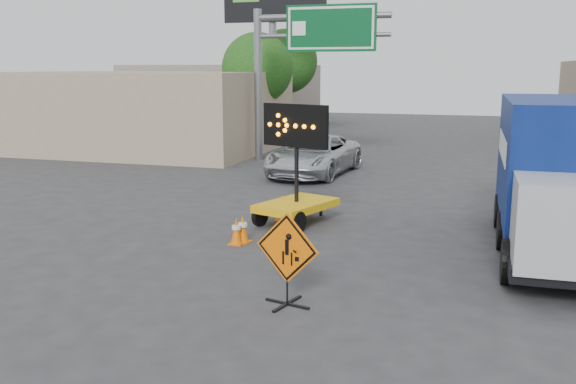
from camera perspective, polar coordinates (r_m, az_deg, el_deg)
The scene contains 14 objects.
ground at distance 11.36m, azimuth -2.74°, elevation -10.85°, with size 100.00×100.00×0.00m, color #2D2D30.
storefront_left_near at distance 34.79m, azimuth -13.27°, elevation 7.06°, with size 14.00×10.00×4.00m, color tan.
storefront_left_far at distance 47.73m, azimuth -5.71°, elevation 8.53°, with size 12.00×10.00×4.40m, color gray.
highway_gantry at distance 29.01m, azimuth 1.21°, elevation 12.68°, with size 6.18×0.38×6.90m.
billboard at distance 37.85m, azimuth -1.22°, elevation 15.75°, with size 6.10×0.54×9.85m.
tree_left_near at distance 33.95m, azimuth -2.75°, elevation 10.90°, with size 3.71×3.71×6.03m.
tree_left_far at distance 41.85m, azimuth -0.23°, elevation 11.52°, with size 4.10×4.10×6.66m.
construction_sign at distance 11.50m, azimuth -0.07°, elevation -5.78°, with size 1.26×0.90×1.72m.
arrow_board at distance 17.52m, azimuth 0.76°, elevation -0.52°, with size 2.06×2.63×3.28m.
pickup_truck at distance 25.67m, azimuth 2.31°, elevation 3.29°, with size 2.59×5.63×1.56m, color silver.
box_truck at distance 15.77m, azimuth 22.67°, elevation 0.55°, with size 2.50×7.45×3.52m.
cone_a at distance 15.61m, azimuth -4.62°, elevation -3.47°, with size 0.35×0.35×0.67m.
cone_b at distance 15.77m, azimuth -4.05°, elevation -3.25°, with size 0.41×0.41×0.70m.
cone_c at distance 17.93m, azimuth -0.47°, elevation -1.41°, with size 0.47×0.47×0.74m.
Camera 1 is at (3.66, -9.89, 4.23)m, focal length 40.00 mm.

